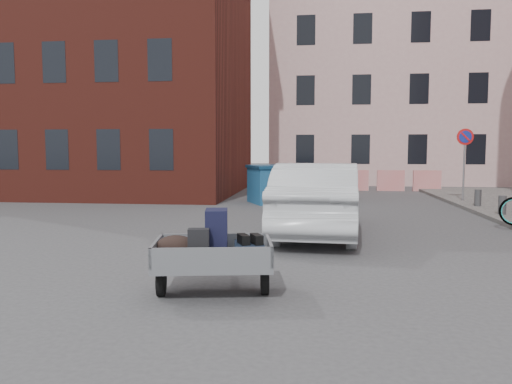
# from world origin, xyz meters

# --- Properties ---
(ground) EXTENTS (120.00, 120.00, 0.00)m
(ground) POSITION_xyz_m (0.00, 0.00, 0.00)
(ground) COLOR #38383A
(ground) RESTS_ON ground
(building_brick) EXTENTS (12.00, 10.00, 14.00)m
(building_brick) POSITION_xyz_m (-9.00, 13.00, 7.00)
(building_brick) COLOR #591E16
(building_brick) RESTS_ON ground
(building_pink) EXTENTS (16.00, 8.00, 14.00)m
(building_pink) POSITION_xyz_m (6.00, 22.00, 7.00)
(building_pink) COLOR #C49797
(building_pink) RESTS_ON ground
(far_building) EXTENTS (6.00, 6.00, 8.00)m
(far_building) POSITION_xyz_m (-20.00, 22.00, 4.00)
(far_building) COLOR maroon
(far_building) RESTS_ON ground
(no_parking_sign) EXTENTS (0.60, 0.09, 2.65)m
(no_parking_sign) POSITION_xyz_m (6.00, 9.48, 2.01)
(no_parking_sign) COLOR gray
(no_parking_sign) RESTS_ON sidewalk
(barriers) EXTENTS (4.70, 0.18, 1.00)m
(barriers) POSITION_xyz_m (4.20, 15.00, 0.50)
(barriers) COLOR red
(barriers) RESTS_ON ground
(trailer) EXTENTS (1.76, 1.91, 1.20)m
(trailer) POSITION_xyz_m (-0.86, -2.92, 0.61)
(trailer) COLOR black
(trailer) RESTS_ON ground
(dumpster) EXTENTS (3.80, 2.98, 1.42)m
(dumpster) POSITION_xyz_m (-0.22, 9.33, 0.71)
(dumpster) COLOR #1B5383
(dumpster) RESTS_ON ground
(silver_car) EXTENTS (2.09, 5.27, 1.71)m
(silver_car) POSITION_xyz_m (0.61, 2.18, 0.85)
(silver_car) COLOR #B7BABF
(silver_car) RESTS_ON ground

